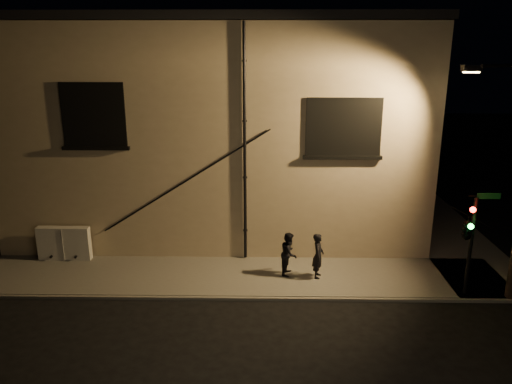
{
  "coord_description": "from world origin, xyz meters",
  "views": [
    {
      "loc": [
        -1.12,
        -14.11,
        7.69
      ],
      "look_at": [
        -1.39,
        1.8,
        3.0
      ],
      "focal_mm": 35.0,
      "sensor_mm": 36.0,
      "label": 1
    }
  ],
  "objects_px": {
    "pedestrian_a": "(318,256)",
    "traffic_signal": "(468,228)",
    "pedestrian_b": "(289,254)",
    "utility_cabinet": "(64,243)"
  },
  "relations": [
    {
      "from": "traffic_signal",
      "to": "utility_cabinet",
      "type": "bearing_deg",
      "value": 169.55
    },
    {
      "from": "pedestrian_b",
      "to": "traffic_signal",
      "type": "relative_size",
      "value": 0.45
    },
    {
      "from": "pedestrian_b",
      "to": "traffic_signal",
      "type": "xyz_separation_m",
      "value": [
        5.34,
        -1.41,
        1.48
      ]
    },
    {
      "from": "utility_cabinet",
      "to": "pedestrian_b",
      "type": "bearing_deg",
      "value": -7.55
    },
    {
      "from": "utility_cabinet",
      "to": "pedestrian_b",
      "type": "relative_size",
      "value": 1.27
    },
    {
      "from": "pedestrian_a",
      "to": "pedestrian_b",
      "type": "height_order",
      "value": "pedestrian_a"
    },
    {
      "from": "pedestrian_a",
      "to": "traffic_signal",
      "type": "height_order",
      "value": "traffic_signal"
    },
    {
      "from": "pedestrian_a",
      "to": "pedestrian_b",
      "type": "distance_m",
      "value": 0.99
    },
    {
      "from": "pedestrian_a",
      "to": "traffic_signal",
      "type": "xyz_separation_m",
      "value": [
        4.37,
        -1.18,
        1.45
      ]
    },
    {
      "from": "pedestrian_a",
      "to": "traffic_signal",
      "type": "distance_m",
      "value": 4.76
    }
  ]
}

